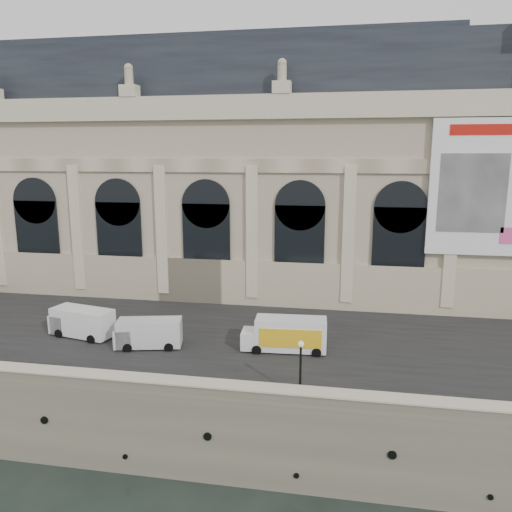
% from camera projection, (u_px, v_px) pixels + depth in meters
% --- Properties ---
extents(ground, '(260.00, 260.00, 0.00)m').
position_uv_depth(ground, '(181.00, 481.00, 34.49)').
color(ground, black).
rests_on(ground, ground).
extents(quay, '(160.00, 70.00, 6.00)m').
position_uv_depth(quay, '(263.00, 298.00, 67.65)').
color(quay, gray).
rests_on(quay, ground).
extents(street, '(160.00, 24.00, 0.06)m').
position_uv_depth(street, '(227.00, 329.00, 46.78)').
color(street, '#2D2D2D').
rests_on(street, quay).
extents(parapet, '(160.00, 1.40, 1.21)m').
position_uv_depth(parapet, '(181.00, 388.00, 33.74)').
color(parapet, gray).
rests_on(parapet, quay).
extents(museum, '(69.00, 18.70, 29.10)m').
position_uv_depth(museum, '(210.00, 174.00, 61.33)').
color(museum, '#BAAF8F').
rests_on(museum, quay).
extents(van_b, '(6.21, 3.42, 2.62)m').
position_uv_depth(van_b, '(80.00, 322.00, 44.85)').
color(van_b, white).
rests_on(van_b, quay).
extents(van_c, '(5.85, 3.23, 2.46)m').
position_uv_depth(van_c, '(146.00, 333.00, 42.22)').
color(van_c, silver).
rests_on(van_c, quay).
extents(box_truck, '(7.14, 2.85, 2.83)m').
position_uv_depth(box_truck, '(286.00, 335.00, 41.48)').
color(box_truck, white).
rests_on(box_truck, quay).
extents(lamp_right, '(0.42, 0.42, 4.12)m').
position_uv_depth(lamp_right, '(300.00, 370.00, 33.11)').
color(lamp_right, black).
rests_on(lamp_right, quay).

